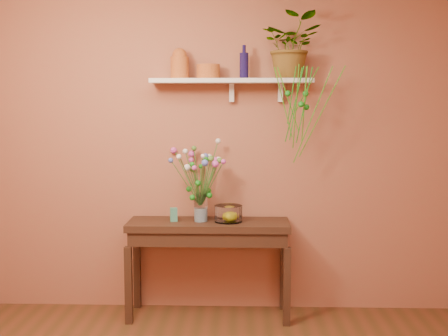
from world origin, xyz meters
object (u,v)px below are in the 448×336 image
at_px(spider_plant, 292,46).
at_px(bouquet, 201,168).
at_px(blue_bottle, 244,65).
at_px(glass_bowl, 228,214).
at_px(terracotta_jug, 180,64).
at_px(sideboard, 209,235).
at_px(glass_vase, 201,209).

distance_m(spider_plant, bouquet, 1.21).
height_order(blue_bottle, glass_bowl, blue_bottle).
bearing_deg(terracotta_jug, bouquet, -29.27).
xyz_separation_m(terracotta_jug, blue_bottle, (0.52, -0.01, -0.01)).
bearing_deg(terracotta_jug, glass_bowl, -16.52).
xyz_separation_m(sideboard, blue_bottle, (0.28, 0.09, 1.37)).
height_order(blue_bottle, bouquet, blue_bottle).
relative_size(blue_bottle, glass_vase, 1.17).
distance_m(blue_bottle, bouquet, 0.89).
height_order(terracotta_jug, glass_bowl, terracotta_jug).
distance_m(blue_bottle, glass_bowl, 1.20).
relative_size(bouquet, glass_bowl, 2.42).
xyz_separation_m(sideboard, glass_bowl, (0.16, -0.01, 0.18)).
bearing_deg(glass_bowl, glass_vase, 175.40).
height_order(bouquet, glass_bowl, bouquet).
relative_size(sideboard, blue_bottle, 4.93).
height_order(spider_plant, glass_bowl, spider_plant).
relative_size(sideboard, terracotta_jug, 5.33).
distance_m(sideboard, spider_plant, 1.66).
relative_size(terracotta_jug, blue_bottle, 0.92).
xyz_separation_m(spider_plant, glass_bowl, (-0.50, -0.11, -1.34)).
bearing_deg(bouquet, terracotta_jug, 150.73).
distance_m(sideboard, bouquet, 0.56).
xyz_separation_m(sideboard, bouquet, (-0.06, 0.01, 0.55)).
height_order(glass_vase, glass_bowl, glass_vase).
bearing_deg(spider_plant, sideboard, -171.64).
bearing_deg(glass_vase, sideboard, -5.80).
bearing_deg(glass_bowl, sideboard, 175.88).
relative_size(spider_plant, glass_vase, 2.25).
xyz_separation_m(bouquet, glass_bowl, (0.22, -0.02, -0.37)).
relative_size(sideboard, glass_bowl, 5.85).
relative_size(terracotta_jug, glass_bowl, 1.10).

